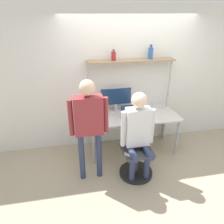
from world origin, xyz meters
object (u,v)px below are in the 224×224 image
object	(u,v)px
laptop	(129,116)
bottle_red	(114,56)
person_standing	(89,119)
cell_phone	(142,119)
person_seated	(138,129)
monitor	(116,98)
office_chair	(136,158)
bottle_blue	(151,53)

from	to	relation	value
laptop	bottle_red	xyz separation A→B (m)	(-0.21, 0.40, 0.99)
person_standing	cell_phone	bearing A→B (deg)	24.85
cell_phone	person_seated	world-z (taller)	person_seated
monitor	office_chair	bearing A→B (deg)	-81.36
laptop	bottle_blue	world-z (taller)	bottle_blue
person_seated	bottle_blue	bearing A→B (deg)	63.87
laptop	office_chair	xyz separation A→B (m)	(-0.02, -0.55, -0.53)
person_seated	office_chair	bearing A→B (deg)	92.81
cell_phone	bottle_red	xyz separation A→B (m)	(-0.43, 0.45, 1.06)
bottle_blue	bottle_red	xyz separation A→B (m)	(-0.68, -0.00, -0.03)
bottle_blue	bottle_red	world-z (taller)	bottle_blue
laptop	person_seated	bearing A→B (deg)	-91.30
monitor	bottle_red	size ratio (longest dim) A/B	3.21
person_seated	person_standing	xyz separation A→B (m)	(-0.75, 0.09, 0.21)
cell_phone	person_seated	distance (m)	0.61
office_chair	person_seated	bearing A→B (deg)	-87.19
monitor	bottle_blue	distance (m)	1.03
person_seated	bottle_blue	size ratio (longest dim) A/B	5.78
bottle_blue	bottle_red	distance (m)	0.68
office_chair	bottle_red	world-z (taller)	bottle_red
laptop	person_standing	bearing A→B (deg)	-146.56
monitor	office_chair	world-z (taller)	monitor
monitor	person_standing	size ratio (longest dim) A/B	0.36
laptop	bottle_red	bearing A→B (deg)	117.39
cell_phone	monitor	bearing A→B (deg)	131.13
monitor	laptop	size ratio (longest dim) A/B	2.16
person_seated	bottle_red	size ratio (longest dim) A/B	7.75
monitor	bottle_red	xyz separation A→B (m)	(-0.05, 0.00, 0.79)
cell_phone	person_standing	world-z (taller)	person_standing
cell_phone	bottle_blue	distance (m)	1.20
office_chair	bottle_red	bearing A→B (deg)	101.40
cell_phone	bottle_blue	world-z (taller)	bottle_blue
cell_phone	bottle_blue	bearing A→B (deg)	60.99
monitor	office_chair	xyz separation A→B (m)	(0.14, -0.95, -0.74)
laptop	person_seated	distance (m)	0.60
person_seated	bottle_red	distance (m)	1.39
monitor	person_seated	world-z (taller)	person_seated
cell_phone	bottle_red	world-z (taller)	bottle_red
monitor	bottle_red	distance (m)	0.79
bottle_blue	bottle_red	size ratio (longest dim) A/B	1.34
office_chair	bottle_blue	xyz separation A→B (m)	(0.49, 0.95, 1.55)
laptop	office_chair	world-z (taller)	laptop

